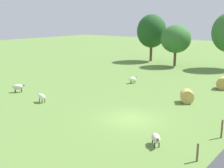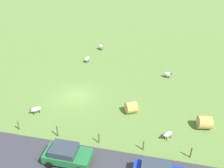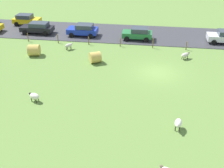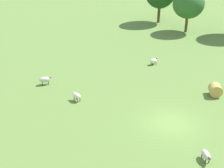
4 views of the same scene
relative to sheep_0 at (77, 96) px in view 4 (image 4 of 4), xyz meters
name	(u,v)px [view 4 (image 4 of 4)]	position (x,y,z in m)	size (l,w,h in m)	color
ground_plane	(171,123)	(8.93, 1.42, -0.55)	(160.00, 160.00, 0.00)	olive
sheep_0	(77,96)	(0.00, 0.00, 0.00)	(1.07, 0.65, 0.80)	white
sheep_1	(154,61)	(2.09, 11.74, -0.05)	(0.82, 1.10, 0.77)	silver
sheep_2	(206,155)	(12.82, -1.60, -0.07)	(1.10, 1.14, 0.73)	beige
sheep_3	(45,80)	(-4.89, 0.86, 0.02)	(1.17, 1.23, 0.85)	beige
hay_bale_0	(215,90)	(10.46, 8.18, 0.05)	(1.20, 1.20, 1.13)	tan
tree_2	(189,4)	(0.40, 26.12, 3.77)	(4.72, 4.72, 6.52)	brown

